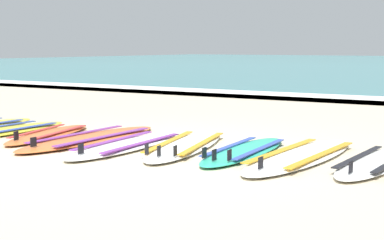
# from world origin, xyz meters

# --- Properties ---
(ground_plane) EXTENTS (80.00, 80.00, 0.00)m
(ground_plane) POSITION_xyz_m (0.00, 0.00, 0.00)
(ground_plane) COLOR beige
(wave_foam_strip) EXTENTS (80.00, 1.01, 0.11)m
(wave_foam_strip) POSITION_xyz_m (0.00, 7.41, 0.06)
(wave_foam_strip) COLOR white
(wave_foam_strip) RESTS_ON ground
(surfboard_1) EXTENTS (0.65, 2.36, 0.18)m
(surfboard_1) POSITION_xyz_m (-2.58, 0.15, 0.04)
(surfboard_1) COLOR yellow
(surfboard_1) RESTS_ON ground
(surfboard_2) EXTENTS (0.93, 1.99, 0.18)m
(surfboard_2) POSITION_xyz_m (-1.83, 0.29, 0.04)
(surfboard_2) COLOR orange
(surfboard_2) RESTS_ON ground
(surfboard_3) EXTENTS (0.64, 2.54, 0.18)m
(surfboard_3) POSITION_xyz_m (-1.11, 0.33, 0.04)
(surfboard_3) COLOR orange
(surfboard_3) RESTS_ON ground
(surfboard_4) EXTENTS (0.70, 2.32, 0.18)m
(surfboard_4) POSITION_xyz_m (-0.38, 0.17, 0.04)
(surfboard_4) COLOR white
(surfboard_4) RESTS_ON ground
(surfboard_5) EXTENTS (1.14, 2.42, 0.18)m
(surfboard_5) POSITION_xyz_m (0.23, 0.50, 0.04)
(surfboard_5) COLOR white
(surfboard_5) RESTS_ON ground
(surfboard_6) EXTENTS (0.65, 2.10, 0.18)m
(surfboard_6) POSITION_xyz_m (1.01, 0.53, 0.04)
(surfboard_6) COLOR #2DB793
(surfboard_6) RESTS_ON ground
(surfboard_7) EXTENTS (0.72, 2.56, 0.18)m
(surfboard_7) POSITION_xyz_m (1.67, 0.58, 0.04)
(surfboard_7) COLOR white
(surfboard_7) RESTS_ON ground
(surfboard_8) EXTENTS (0.60, 2.08, 0.18)m
(surfboard_8) POSITION_xyz_m (2.45, 0.65, 0.04)
(surfboard_8) COLOR white
(surfboard_8) RESTS_ON ground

